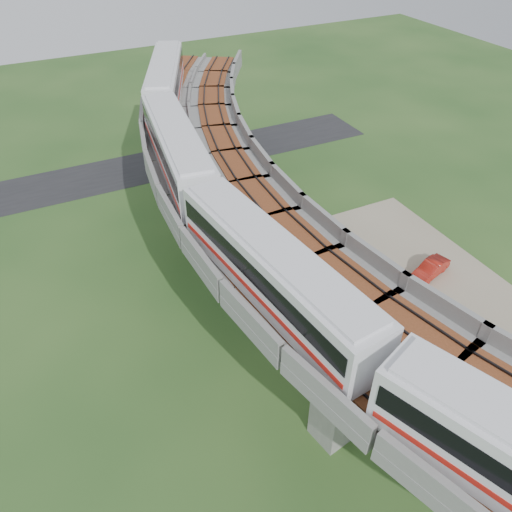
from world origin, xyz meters
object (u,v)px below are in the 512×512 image
at_px(car_red, 431,269).
at_px(car_dark, 331,242).
at_px(car_white, 436,362).
at_px(metro_train, 252,197).

xyz_separation_m(car_red, car_dark, (-5.69, 7.29, -0.08)).
distance_m(car_white, car_red, 10.74).
bearing_deg(car_dark, metro_train, 126.46).
bearing_deg(metro_train, car_dark, 29.76).
bearing_deg(metro_train, car_white, -41.21).
bearing_deg(car_dark, car_white, -177.63).
relative_size(metro_train, car_dark, 14.51).
bearing_deg(car_white, car_red, 6.37).
distance_m(metro_train, car_dark, 17.60).
height_order(car_white, car_dark, car_white).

